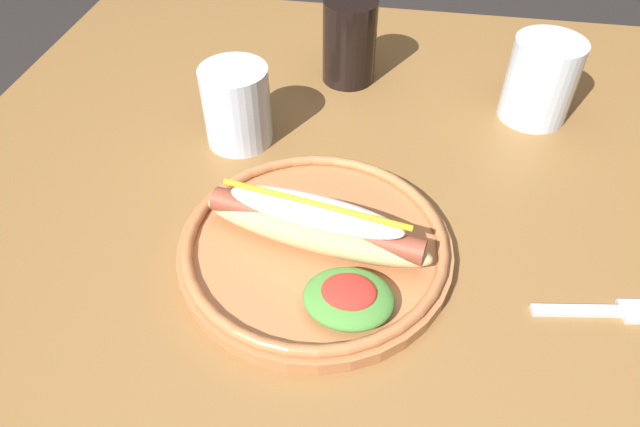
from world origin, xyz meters
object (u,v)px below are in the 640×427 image
(water_cup, at_px, (541,80))
(soda_cup, at_px, (349,41))
(fork, at_px, (606,311))
(extra_cup, at_px, (237,106))
(hot_dog_plate, at_px, (317,243))

(water_cup, bearing_deg, soda_cup, 168.51)
(fork, bearing_deg, water_cup, 88.41)
(water_cup, relative_size, extra_cup, 1.08)
(fork, relative_size, extra_cup, 1.19)
(fork, distance_m, extra_cup, 0.47)
(soda_cup, bearing_deg, hot_dog_plate, -87.61)
(hot_dog_plate, distance_m, fork, 0.29)
(soda_cup, bearing_deg, fork, -51.71)
(soda_cup, distance_m, water_cup, 0.26)
(soda_cup, bearing_deg, water_cup, -11.49)
(hot_dog_plate, bearing_deg, fork, -4.76)
(hot_dog_plate, xyz_separation_m, soda_cup, (-0.01, 0.36, 0.04))
(hot_dog_plate, height_order, soda_cup, soda_cup)
(hot_dog_plate, relative_size, extra_cup, 2.79)
(hot_dog_plate, distance_m, extra_cup, 0.23)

